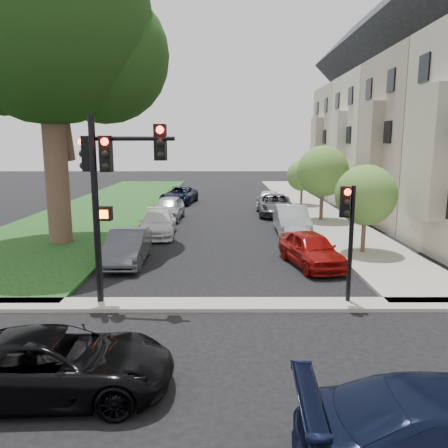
{
  "coord_description": "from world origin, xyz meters",
  "views": [
    {
      "loc": [
        -0.04,
        -10.56,
        4.85
      ],
      "look_at": [
        0.0,
        5.0,
        2.0
      ],
      "focal_mm": 35.0,
      "sensor_mm": 36.0,
      "label": 1
    }
  ],
  "objects_px": {
    "car_parked_0": "(311,249)",
    "car_parked_2": "(275,205)",
    "small_tree_a": "(366,195)",
    "traffic_signal_main": "(110,177)",
    "car_parked_5": "(127,247)",
    "small_tree_b": "(323,171)",
    "traffic_signal_secondary": "(348,223)",
    "car_parked_3": "(268,200)",
    "car_parked_7": "(168,208)",
    "small_tree_c": "(302,176)",
    "car_parked_1": "(291,220)",
    "car_parked_6": "(158,224)",
    "car_parked_8": "(179,195)",
    "car_cross_near": "(55,364)",
    "eucalyptus": "(45,17)"
  },
  "relations": [
    {
      "from": "car_parked_0",
      "to": "car_parked_2",
      "type": "xyz_separation_m",
      "value": [
        0.11,
        12.97,
        0.02
      ]
    },
    {
      "from": "small_tree_a",
      "to": "traffic_signal_main",
      "type": "height_order",
      "value": "traffic_signal_main"
    },
    {
      "from": "small_tree_a",
      "to": "car_parked_5",
      "type": "xyz_separation_m",
      "value": [
        -10.17,
        -1.46,
        -1.96
      ]
    },
    {
      "from": "small_tree_b",
      "to": "traffic_signal_secondary",
      "type": "relative_size",
      "value": 1.31
    },
    {
      "from": "small_tree_b",
      "to": "traffic_signal_main",
      "type": "distance_m",
      "value": 17.42
    },
    {
      "from": "car_parked_3",
      "to": "car_parked_7",
      "type": "relative_size",
      "value": 0.92
    },
    {
      "from": "car_parked_2",
      "to": "car_parked_3",
      "type": "xyz_separation_m",
      "value": [
        -0.18,
        3.05,
        -0.02
      ]
    },
    {
      "from": "small_tree_c",
      "to": "car_parked_3",
      "type": "distance_m",
      "value": 3.53
    },
    {
      "from": "small_tree_c",
      "to": "car_parked_1",
      "type": "relative_size",
      "value": 0.78
    },
    {
      "from": "car_parked_3",
      "to": "car_parked_6",
      "type": "xyz_separation_m",
      "value": [
        -6.98,
        -10.02,
        -0.04
      ]
    },
    {
      "from": "small_tree_c",
      "to": "car_parked_5",
      "type": "xyz_separation_m",
      "value": [
        -10.17,
        -16.95,
        -1.73
      ]
    },
    {
      "from": "traffic_signal_main",
      "to": "car_parked_3",
      "type": "xyz_separation_m",
      "value": [
        6.8,
        20.25,
        -3.21
      ]
    },
    {
      "from": "car_parked_1",
      "to": "car_parked_8",
      "type": "relative_size",
      "value": 0.93
    },
    {
      "from": "car_cross_near",
      "to": "car_parked_6",
      "type": "height_order",
      "value": "car_parked_6"
    },
    {
      "from": "traffic_signal_secondary",
      "to": "car_parked_1",
      "type": "height_order",
      "value": "traffic_signal_secondary"
    },
    {
      "from": "car_cross_near",
      "to": "car_parked_5",
      "type": "xyz_separation_m",
      "value": [
        -0.65,
        9.59,
        0.06
      ]
    },
    {
      "from": "car_parked_5",
      "to": "small_tree_a",
      "type": "bearing_deg",
      "value": 6.71
    },
    {
      "from": "eucalyptus",
      "to": "car_cross_near",
      "type": "xyz_separation_m",
      "value": [
        4.76,
        -13.14,
        -9.83
      ]
    },
    {
      "from": "car_parked_2",
      "to": "car_parked_6",
      "type": "bearing_deg",
      "value": -133.31
    },
    {
      "from": "car_parked_7",
      "to": "car_parked_8",
      "type": "distance_m",
      "value": 7.78
    },
    {
      "from": "eucalyptus",
      "to": "small_tree_c",
      "type": "relative_size",
      "value": 4.2
    },
    {
      "from": "car_cross_near",
      "to": "car_parked_5",
      "type": "bearing_deg",
      "value": 0.55
    },
    {
      "from": "car_parked_6",
      "to": "car_parked_3",
      "type": "bearing_deg",
      "value": 51.45
    },
    {
      "from": "eucalyptus",
      "to": "car_parked_1",
      "type": "height_order",
      "value": "eucalyptus"
    },
    {
      "from": "car_parked_2",
      "to": "car_parked_7",
      "type": "distance_m",
      "value": 7.45
    },
    {
      "from": "car_parked_0",
      "to": "car_parked_2",
      "type": "bearing_deg",
      "value": 77.76
    },
    {
      "from": "eucalyptus",
      "to": "car_parked_2",
      "type": "xyz_separation_m",
      "value": [
        11.69,
        8.98,
        -9.76
      ]
    },
    {
      "from": "small_tree_c",
      "to": "traffic_signal_secondary",
      "type": "relative_size",
      "value": 1.0
    },
    {
      "from": "car_parked_6",
      "to": "car_parked_0",
      "type": "bearing_deg",
      "value": -44.11
    },
    {
      "from": "eucalyptus",
      "to": "small_tree_a",
      "type": "relative_size",
      "value": 3.84
    },
    {
      "from": "traffic_signal_main",
      "to": "car_parked_2",
      "type": "relative_size",
      "value": 1.1
    },
    {
      "from": "small_tree_c",
      "to": "car_parked_0",
      "type": "xyz_separation_m",
      "value": [
        -2.69,
        -17.39,
        -1.73
      ]
    },
    {
      "from": "car_cross_near",
      "to": "car_parked_8",
      "type": "xyz_separation_m",
      "value": [
        -0.34,
        28.05,
        0.06
      ]
    },
    {
      "from": "car_parked_2",
      "to": "small_tree_a",
      "type": "bearing_deg",
      "value": -74.39
    },
    {
      "from": "car_cross_near",
      "to": "car_parked_2",
      "type": "height_order",
      "value": "car_parked_2"
    },
    {
      "from": "car_parked_0",
      "to": "car_parked_5",
      "type": "height_order",
      "value": "car_parked_0"
    },
    {
      "from": "car_parked_1",
      "to": "car_parked_7",
      "type": "relative_size",
      "value": 1.05
    },
    {
      "from": "car_parked_7",
      "to": "small_tree_a",
      "type": "bearing_deg",
      "value": -41.08
    },
    {
      "from": "car_parked_6",
      "to": "car_parked_7",
      "type": "xyz_separation_m",
      "value": [
        -0.06,
        5.12,
        0.1
      ]
    },
    {
      "from": "small_tree_c",
      "to": "car_parked_6",
      "type": "xyz_separation_m",
      "value": [
        -9.74,
        -11.38,
        -1.77
      ]
    },
    {
      "from": "small_tree_c",
      "to": "car_parked_2",
      "type": "relative_size",
      "value": 0.71
    },
    {
      "from": "car_parked_2",
      "to": "car_parked_3",
      "type": "relative_size",
      "value": 1.26
    },
    {
      "from": "small_tree_a",
      "to": "car_parked_6",
      "type": "bearing_deg",
      "value": 157.16
    },
    {
      "from": "car_parked_1",
      "to": "car_parked_6",
      "type": "xyz_separation_m",
      "value": [
        -7.26,
        -0.53,
        -0.11
      ]
    },
    {
      "from": "eucalyptus",
      "to": "car_parked_1",
      "type": "bearing_deg",
      "value": 12.18
    },
    {
      "from": "eucalyptus",
      "to": "car_parked_8",
      "type": "relative_size",
      "value": 3.03
    },
    {
      "from": "car_parked_7",
      "to": "car_parked_6",
      "type": "bearing_deg",
      "value": -87.17
    },
    {
      "from": "traffic_signal_main",
      "to": "car_cross_near",
      "type": "relative_size",
      "value": 1.23
    },
    {
      "from": "eucalyptus",
      "to": "traffic_signal_main",
      "type": "xyz_separation_m",
      "value": [
        4.72,
        -8.22,
        -6.57
      ]
    },
    {
      "from": "car_parked_2",
      "to": "car_parked_5",
      "type": "height_order",
      "value": "car_parked_2"
    }
  ]
}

